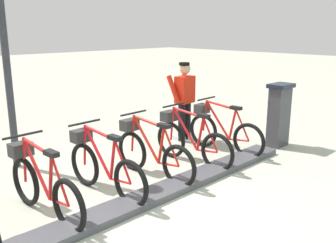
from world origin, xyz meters
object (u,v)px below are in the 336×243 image
bike_docked_0 (222,130)px  bike_docked_2 (151,152)px  worker_near_rack (184,99)px  lamp_post (0,4)px  bike_docked_3 (103,166)px  bike_docked_4 (42,184)px  payment_kiosk (279,114)px  bike_docked_1 (190,140)px

bike_docked_0 → bike_docked_2: bearing=90.0°
bike_docked_2 → worker_near_rack: 2.18m
lamp_post → worker_near_rack: bearing=-106.8°
bike_docked_3 → bike_docked_4: 0.92m
bike_docked_2 → bike_docked_3: bearing=90.0°
bike_docked_0 → payment_kiosk: bearing=-117.4°
bike_docked_0 → bike_docked_2: 1.84m
bike_docked_1 → bike_docked_2: (0.00, 0.92, 0.00)m
payment_kiosk → bike_docked_0: size_ratio=0.74×
worker_near_rack → bike_docked_4: bearing=105.5°
bike_docked_1 → bike_docked_4: size_ratio=1.00×
bike_docked_4 → lamp_post: bearing=-13.6°
bike_docked_0 → bike_docked_3: (0.00, 2.76, 0.00)m
lamp_post → bike_docked_4: bearing=166.4°
bike_docked_1 → bike_docked_2: 0.92m
bike_docked_0 → bike_docked_1: bearing=90.0°
bike_docked_4 → payment_kiosk: bearing=-96.8°
bike_docked_0 → bike_docked_4: (0.00, 3.69, 0.00)m
bike_docked_2 → lamp_post: bearing=34.2°
bike_docked_0 → bike_docked_2: (0.00, 1.84, 0.00)m
bike_docked_1 → worker_near_rack: (1.03, -0.94, 0.48)m
bike_docked_0 → bike_docked_2: size_ratio=1.00×
worker_near_rack → bike_docked_0: bearing=178.7°
bike_docked_3 → worker_near_rack: 3.01m
bike_docked_2 → bike_docked_3: same height
bike_docked_3 → payment_kiosk: bearing=-98.4°
payment_kiosk → lamp_post: 5.41m
bike_docked_0 → bike_docked_2: same height
bike_docked_0 → worker_near_rack: 1.13m
payment_kiosk → worker_near_rack: size_ratio=0.77×
payment_kiosk → bike_docked_1: (0.57, 2.03, -0.24)m
bike_docked_0 → bike_docked_3: bearing=90.0°
bike_docked_1 → bike_docked_4: (0.00, 2.76, 0.00)m
payment_kiosk → bike_docked_2: (0.57, 2.95, -0.24)m
bike_docked_2 → bike_docked_4: same height
worker_near_rack → lamp_post: (0.97, 3.22, 1.80)m
bike_docked_0 → worker_near_rack: worker_near_rack is taller
bike_docked_0 → bike_docked_4: bearing=90.0°
bike_docked_1 → lamp_post: (2.00, 2.28, 2.28)m
bike_docked_3 → bike_docked_4: same height
bike_docked_1 → bike_docked_3: (0.00, 1.84, 0.00)m
bike_docked_4 → bike_docked_3: bearing=-90.0°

